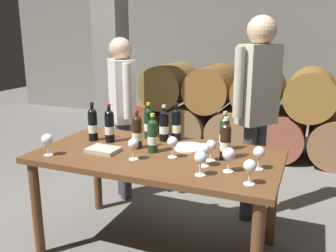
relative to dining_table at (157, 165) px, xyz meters
name	(u,v)px	position (x,y,z in m)	size (l,w,h in m)	color
ground_plane	(158,248)	(0.00, 0.00, -0.67)	(14.00, 14.00, 0.00)	#66635E
cellar_back_wall	(257,43)	(0.00, 4.20, 0.73)	(10.00, 0.24, 2.80)	slate
barrel_stack	(235,111)	(0.00, 2.60, -0.13)	(3.12, 0.90, 1.15)	brown
stone_pillar	(111,57)	(-1.30, 1.60, 0.63)	(0.32, 0.32, 2.60)	slate
dining_table	(157,165)	(0.00, 0.00, 0.00)	(1.70, 0.90, 0.76)	brown
wine_bottle_0	(110,126)	(-0.45, 0.11, 0.22)	(0.07, 0.07, 0.30)	black
wine_bottle_1	(176,124)	(0.01, 0.35, 0.22)	(0.07, 0.07, 0.30)	black
wine_bottle_2	(137,132)	(-0.18, 0.05, 0.22)	(0.07, 0.07, 0.29)	black
wine_bottle_3	(164,125)	(-0.07, 0.30, 0.22)	(0.07, 0.07, 0.29)	black
wine_bottle_4	(149,123)	(-0.22, 0.33, 0.22)	(0.07, 0.07, 0.29)	black
wine_bottle_5	(93,124)	(-0.59, 0.10, 0.22)	(0.07, 0.07, 0.30)	black
wine_bottle_6	(225,141)	(0.47, 0.06, 0.22)	(0.07, 0.07, 0.29)	black
wine_bottle_7	(224,134)	(0.42, 0.24, 0.22)	(0.07, 0.07, 0.29)	#19381E
wine_bottle_8	(153,135)	(-0.04, 0.01, 0.21)	(0.07, 0.07, 0.28)	#19381E
wine_glass_0	(172,143)	(0.13, -0.04, 0.20)	(0.07, 0.07, 0.15)	white
wine_glass_1	(250,167)	(0.69, -0.30, 0.20)	(0.07, 0.07, 0.15)	white
wine_glass_2	(200,158)	(0.40, -0.28, 0.20)	(0.08, 0.08, 0.15)	white
wine_glass_3	(259,153)	(0.70, -0.04, 0.20)	(0.07, 0.07, 0.15)	white
wine_glass_4	(47,140)	(-0.68, -0.32, 0.20)	(0.08, 0.08, 0.15)	white
wine_glass_5	(211,146)	(0.39, -0.01, 0.19)	(0.07, 0.07, 0.14)	white
wine_glass_6	(133,145)	(-0.09, -0.18, 0.19)	(0.07, 0.07, 0.15)	white
wine_glass_7	(229,155)	(0.54, -0.16, 0.20)	(0.08, 0.08, 0.15)	white
wine_glass_8	(204,150)	(0.38, -0.12, 0.20)	(0.08, 0.08, 0.15)	white
tasting_notebook	(103,150)	(-0.37, -0.11, 0.11)	(0.22, 0.16, 0.03)	#B2A893
serving_plate	(189,147)	(0.17, 0.19, 0.10)	(0.24, 0.24, 0.01)	white
sommelier_presenting	(257,101)	(0.56, 0.75, 0.37)	(0.34, 0.41, 1.72)	#383842
taster_seated_left	(122,105)	(-0.68, 0.72, 0.25)	(0.36, 0.38, 1.54)	#383842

